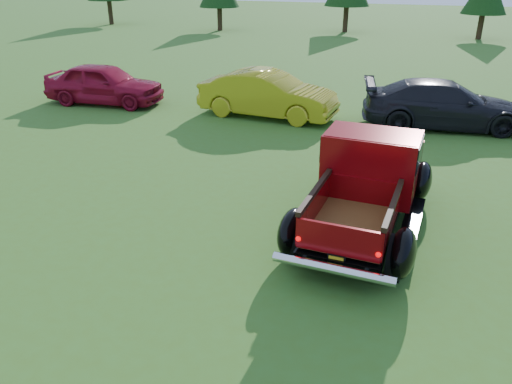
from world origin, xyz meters
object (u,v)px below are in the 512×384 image
at_px(show_car_grey, 444,104).
at_px(pickup_truck, 369,179).
at_px(show_car_red, 104,84).
at_px(show_car_yellow, 268,94).

bearing_deg(show_car_grey, pickup_truck, 159.09).
height_order(pickup_truck, show_car_grey, pickup_truck).
bearing_deg(pickup_truck, show_car_grey, 81.87).
distance_m(pickup_truck, show_car_red, 11.67).
bearing_deg(pickup_truck, show_car_yellow, 125.94).
distance_m(pickup_truck, show_car_yellow, 7.44).
relative_size(show_car_yellow, show_car_grey, 0.92).
height_order(pickup_truck, show_car_red, pickup_truck).
distance_m(show_car_red, show_car_yellow, 6.01).
xyz_separation_m(pickup_truck, show_car_red, (-9.95, 6.09, -0.13)).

